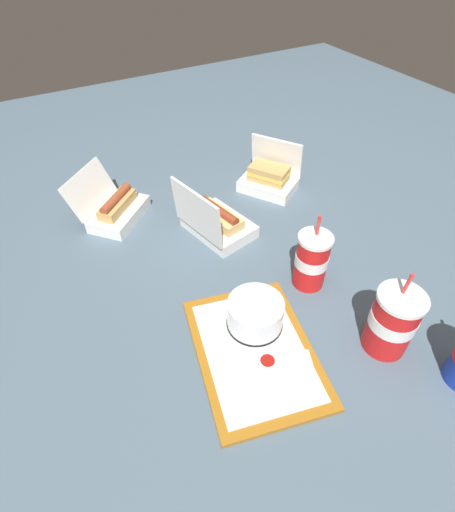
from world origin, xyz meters
The scene contains 11 objects.
ground_plane centered at (0.00, 0.00, 0.00)m, with size 3.20×3.20×0.00m, color #4C6070.
food_tray centered at (-0.25, 0.13, 0.01)m, with size 0.42×0.34×0.01m.
cake_container centered at (-0.19, 0.09, 0.05)m, with size 0.14×0.14×0.08m.
ketchup_cup centered at (-0.30, 0.13, 0.03)m, with size 0.04×0.04×0.02m.
napkin_stack centered at (-0.34, 0.09, 0.02)m, with size 0.10×0.10×0.00m, color white.
plastic_fork centered at (-0.29, 0.19, 0.02)m, with size 0.11×0.01×0.01m, color white.
clamshell_hotdog_center centered at (0.40, 0.25, 0.04)m, with size 0.27×0.27×0.15m.
clamshell_sandwich_corner centered at (0.30, -0.28, 0.04)m, with size 0.23×0.21×0.17m.
clamshell_hotdog_left centered at (0.18, 0.00, 0.04)m, with size 0.24×0.20×0.19m.
soda_cup_center centered at (-0.38, -0.14, 0.09)m, with size 0.11×0.11×0.23m.
soda_cup_back centered at (-0.13, -0.11, 0.08)m, with size 0.09×0.09×0.22m.
Camera 1 is at (-0.67, 0.44, 0.79)m, focal length 28.00 mm.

